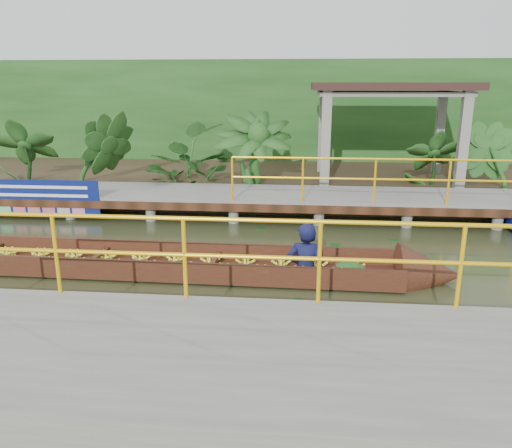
{
  "coord_description": "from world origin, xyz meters",
  "views": [
    {
      "loc": [
        0.56,
        -8.57,
        3.16
      ],
      "look_at": [
        -0.27,
        0.5,
        0.6
      ],
      "focal_mm": 35.0,
      "sensor_mm": 36.0,
      "label": 1
    }
  ],
  "objects": [
    {
      "name": "ground",
      "position": [
        0.0,
        0.0,
        0.0
      ],
      "size": [
        80.0,
        80.0,
        0.0
      ],
      "primitive_type": "plane",
      "color": "#2A3018",
      "rests_on": "ground"
    },
    {
      "name": "land_strip",
      "position": [
        0.0,
        7.5,
        0.23
      ],
      "size": [
        30.0,
        8.0,
        0.45
      ],
      "primitive_type": "cube",
      "color": "#332619",
      "rests_on": "ground"
    },
    {
      "name": "far_dock",
      "position": [
        0.02,
        3.43,
        0.48
      ],
      "size": [
        16.0,
        2.06,
        1.66
      ],
      "color": "slate",
      "rests_on": "ground"
    },
    {
      "name": "near_dock",
      "position": [
        1.0,
        -4.2,
        0.3
      ],
      "size": [
        18.0,
        2.4,
        1.73
      ],
      "color": "slate",
      "rests_on": "ground"
    },
    {
      "name": "pavilion",
      "position": [
        3.0,
        6.3,
        2.82
      ],
      "size": [
        4.4,
        3.0,
        3.0
      ],
      "color": "slate",
      "rests_on": "ground"
    },
    {
      "name": "foliage_backdrop",
      "position": [
        0.0,
        10.0,
        2.0
      ],
      "size": [
        30.0,
        0.8,
        4.0
      ],
      "primitive_type": "cube",
      "color": "#184215",
      "rests_on": "ground"
    },
    {
      "name": "vendor_boat",
      "position": [
        -1.6,
        -0.6,
        0.23
      ],
      "size": [
        10.38,
        1.27,
        2.19
      ],
      "rotation": [
        0.0,
        0.0,
        -0.02
      ],
      "color": "#37150F",
      "rests_on": "ground"
    },
    {
      "name": "blue_banner",
      "position": [
        -5.55,
        2.48,
        0.56
      ],
      "size": [
        2.81,
        0.04,
        0.88
      ],
      "color": "navy",
      "rests_on": "ground"
    },
    {
      "name": "tropical_plants",
      "position": [
        -1.05,
        5.3,
        1.37
      ],
      "size": [
        14.47,
        1.47,
        1.84
      ],
      "color": "#184215",
      "rests_on": "ground"
    }
  ]
}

